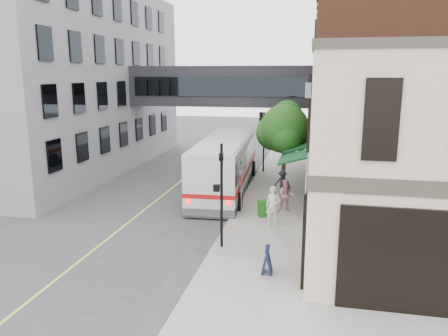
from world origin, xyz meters
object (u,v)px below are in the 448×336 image
at_px(pedestrian_b, 286,195).
at_px(pedestrian_c, 282,183).
at_px(newspaper_box, 263,209).
at_px(pedestrian_a, 273,206).
at_px(sandwich_board, 267,260).
at_px(bus, 226,161).

bearing_deg(pedestrian_b, pedestrian_c, 94.56).
bearing_deg(newspaper_box, pedestrian_a, -82.78).
bearing_deg(pedestrian_a, pedestrian_c, 89.51).
height_order(pedestrian_a, sandwich_board, pedestrian_a).
bearing_deg(bus, pedestrian_c, -19.00).
xyz_separation_m(bus, pedestrian_a, (3.71, -6.68, -0.79)).
height_order(bus, newspaper_box, bus).
distance_m(bus, pedestrian_b, 6.07).
bearing_deg(pedestrian_b, newspaper_box, -135.91).
height_order(pedestrian_a, pedestrian_b, pedestrian_a).
bearing_deg(pedestrian_a, pedestrian_b, 78.75).
xyz_separation_m(bus, pedestrian_c, (3.76, -1.29, -0.97)).
distance_m(pedestrian_b, newspaper_box, 1.71).
distance_m(pedestrian_b, sandwich_board, 7.74).
height_order(pedestrian_c, sandwich_board, pedestrian_c).
distance_m(pedestrian_a, pedestrian_c, 5.39).
bearing_deg(bus, newspaper_box, -60.91).
distance_m(bus, pedestrian_c, 4.09).
bearing_deg(pedestrian_c, bus, 173.39).
distance_m(newspaper_box, sandwich_board, 6.58).
distance_m(pedestrian_b, pedestrian_c, 3.04).
bearing_deg(pedestrian_b, bus, 130.71).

